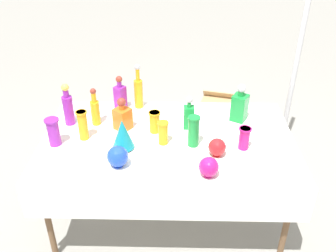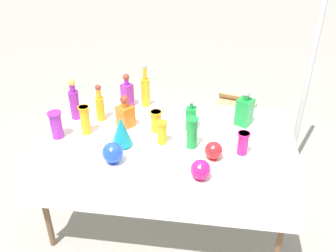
{
  "view_description": "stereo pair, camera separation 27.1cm",
  "coord_description": "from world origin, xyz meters",
  "px_view_note": "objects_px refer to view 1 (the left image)",
  "views": [
    {
      "loc": [
        0.05,
        -2.31,
        2.28
      ],
      "look_at": [
        0.0,
        0.0,
        0.86
      ],
      "focal_mm": 40.0,
      "sensor_mm": 36.0,
      "label": 1
    },
    {
      "loc": [
        0.32,
        -2.28,
        2.28
      ],
      "look_at": [
        0.0,
        0.0,
        0.86
      ],
      "focal_mm": 40.0,
      "sensor_mm": 36.0,
      "label": 2
    }
  ],
  "objects_px": {
    "square_decanter_1": "(123,116)",
    "slender_vase_3": "(163,132)",
    "tall_bottle_1": "(68,107)",
    "slender_vase_1": "(155,121)",
    "slender_vase_0": "(194,130)",
    "slender_vase_2": "(53,131)",
    "square_decanter_0": "(189,115)",
    "fluted_vase_0": "(123,134)",
    "round_bowl_2": "(118,156)",
    "round_bowl_1": "(209,167)",
    "square_decanter_3": "(240,106)",
    "slender_vase_4": "(83,124)",
    "square_decanter_2": "(120,96)",
    "tall_bottle_2": "(95,110)",
    "canopy_pole": "(292,84)",
    "slender_vase_5": "(244,137)",
    "tall_bottle_0": "(138,91)",
    "cardboard_box_behind_left": "(219,115)",
    "round_bowl_0": "(217,147)"
  },
  "relations": [
    {
      "from": "square_decanter_1",
      "to": "round_bowl_0",
      "type": "bearing_deg",
      "value": -26.04
    },
    {
      "from": "square_decanter_3",
      "to": "canopy_pole",
      "type": "bearing_deg",
      "value": 40.55
    },
    {
      "from": "slender_vase_5",
      "to": "round_bowl_1",
      "type": "xyz_separation_m",
      "value": [
        -0.27,
        -0.31,
        -0.02
      ]
    },
    {
      "from": "square_decanter_3",
      "to": "round_bowl_0",
      "type": "relative_size",
      "value": 2.39
    },
    {
      "from": "tall_bottle_1",
      "to": "square_decanter_2",
      "type": "xyz_separation_m",
      "value": [
        0.37,
        0.24,
        -0.02
      ]
    },
    {
      "from": "fluted_vase_0",
      "to": "canopy_pole",
      "type": "xyz_separation_m",
      "value": [
        1.4,
        0.87,
        -0.01
      ]
    },
    {
      "from": "round_bowl_1",
      "to": "tall_bottle_2",
      "type": "bearing_deg",
      "value": 143.08
    },
    {
      "from": "square_decanter_0",
      "to": "slender_vase_1",
      "type": "height_order",
      "value": "square_decanter_0"
    },
    {
      "from": "tall_bottle_0",
      "to": "square_decanter_2",
      "type": "relative_size",
      "value": 1.28
    },
    {
      "from": "square_decanter_1",
      "to": "slender_vase_0",
      "type": "height_order",
      "value": "square_decanter_1"
    },
    {
      "from": "square_decanter_3",
      "to": "canopy_pole",
      "type": "distance_m",
      "value": 0.7
    },
    {
      "from": "tall_bottle_1",
      "to": "slender_vase_1",
      "type": "distance_m",
      "value": 0.68
    },
    {
      "from": "square_decanter_1",
      "to": "slender_vase_5",
      "type": "bearing_deg",
      "value": -15.45
    },
    {
      "from": "square_decanter_1",
      "to": "round_bowl_1",
      "type": "distance_m",
      "value": 0.83
    },
    {
      "from": "round_bowl_1",
      "to": "canopy_pole",
      "type": "bearing_deg",
      "value": 54.87
    },
    {
      "from": "round_bowl_0",
      "to": "tall_bottle_1",
      "type": "bearing_deg",
      "value": 160.21
    },
    {
      "from": "tall_bottle_1",
      "to": "square_decanter_0",
      "type": "height_order",
      "value": "tall_bottle_1"
    },
    {
      "from": "square_decanter_0",
      "to": "slender_vase_0",
      "type": "bearing_deg",
      "value": -83.57
    },
    {
      "from": "tall_bottle_1",
      "to": "slender_vase_0",
      "type": "relative_size",
      "value": 1.48
    },
    {
      "from": "tall_bottle_0",
      "to": "square_decanter_2",
      "type": "height_order",
      "value": "tall_bottle_0"
    },
    {
      "from": "square_decanter_1",
      "to": "cardboard_box_behind_left",
      "type": "bearing_deg",
      "value": 53.89
    },
    {
      "from": "square_decanter_3",
      "to": "fluted_vase_0",
      "type": "height_order",
      "value": "square_decanter_3"
    },
    {
      "from": "square_decanter_1",
      "to": "slender_vase_3",
      "type": "xyz_separation_m",
      "value": [
        0.31,
        -0.19,
        -0.01
      ]
    },
    {
      "from": "square_decanter_1",
      "to": "tall_bottle_0",
      "type": "bearing_deg",
      "value": 75.29
    },
    {
      "from": "square_decanter_2",
      "to": "round_bowl_0",
      "type": "xyz_separation_m",
      "value": [
        0.74,
        -0.64,
        -0.06
      ]
    },
    {
      "from": "tall_bottle_1",
      "to": "cardboard_box_behind_left",
      "type": "bearing_deg",
      "value": 41.39
    },
    {
      "from": "tall_bottle_1",
      "to": "square_decanter_3",
      "type": "bearing_deg",
      "value": 3.83
    },
    {
      "from": "tall_bottle_1",
      "to": "slender_vase_4",
      "type": "distance_m",
      "value": 0.26
    },
    {
      "from": "square_decanter_1",
      "to": "round_bowl_2",
      "type": "xyz_separation_m",
      "value": [
        0.03,
        -0.47,
        -0.03
      ]
    },
    {
      "from": "slender_vase_0",
      "to": "slender_vase_2",
      "type": "height_order",
      "value": "slender_vase_0"
    },
    {
      "from": "square_decanter_0",
      "to": "slender_vase_2",
      "type": "distance_m",
      "value": 0.99
    },
    {
      "from": "square_decanter_3",
      "to": "slender_vase_4",
      "type": "distance_m",
      "value": 1.21
    },
    {
      "from": "square_decanter_1",
      "to": "round_bowl_1",
      "type": "xyz_separation_m",
      "value": [
        0.61,
        -0.56,
        -0.03
      ]
    },
    {
      "from": "slender_vase_3",
      "to": "round_bowl_2",
      "type": "relative_size",
      "value": 1.18
    },
    {
      "from": "tall_bottle_0",
      "to": "tall_bottle_2",
      "type": "distance_m",
      "value": 0.42
    },
    {
      "from": "square_decanter_1",
      "to": "slender_vase_5",
      "type": "relative_size",
      "value": 1.59
    },
    {
      "from": "slender_vase_0",
      "to": "slender_vase_4",
      "type": "xyz_separation_m",
      "value": [
        -0.8,
        0.07,
        -0.0
      ]
    },
    {
      "from": "fluted_vase_0",
      "to": "cardboard_box_behind_left",
      "type": "bearing_deg",
      "value": 59.97
    },
    {
      "from": "square_decanter_3",
      "to": "round_bowl_0",
      "type": "xyz_separation_m",
      "value": [
        -0.22,
        -0.49,
        -0.06
      ]
    },
    {
      "from": "slender_vase_0",
      "to": "slender_vase_4",
      "type": "height_order",
      "value": "slender_vase_0"
    },
    {
      "from": "fluted_vase_0",
      "to": "round_bowl_2",
      "type": "xyz_separation_m",
      "value": [
        -0.01,
        -0.21,
        -0.04
      ]
    },
    {
      "from": "slender_vase_0",
      "to": "slender_vase_3",
      "type": "distance_m",
      "value": 0.22
    },
    {
      "from": "slender_vase_0",
      "to": "round_bowl_1",
      "type": "height_order",
      "value": "slender_vase_0"
    },
    {
      "from": "tall_bottle_1",
      "to": "slender_vase_5",
      "type": "height_order",
      "value": "tall_bottle_1"
    },
    {
      "from": "slender_vase_2",
      "to": "canopy_pole",
      "type": "relative_size",
      "value": 0.09
    },
    {
      "from": "slender_vase_1",
      "to": "slender_vase_4",
      "type": "xyz_separation_m",
      "value": [
        -0.51,
        -0.11,
        0.03
      ]
    },
    {
      "from": "square_decanter_0",
      "to": "cardboard_box_behind_left",
      "type": "bearing_deg",
      "value": 71.84
    },
    {
      "from": "tall_bottle_1",
      "to": "tall_bottle_2",
      "type": "xyz_separation_m",
      "value": [
        0.21,
        0.0,
        -0.02
      ]
    },
    {
      "from": "square_decanter_0",
      "to": "round_bowl_1",
      "type": "relative_size",
      "value": 1.94
    },
    {
      "from": "slender_vase_0",
      "to": "square_decanter_3",
      "type": "bearing_deg",
      "value": 44.35
    }
  ]
}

